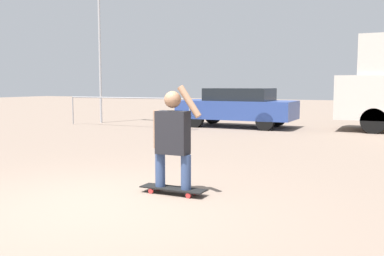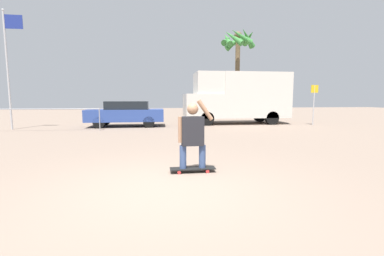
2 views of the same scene
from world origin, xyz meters
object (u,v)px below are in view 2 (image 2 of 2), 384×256
Objects in this scene: parked_car_blue at (126,113)px; street_sign at (314,99)px; flagpole at (9,61)px; palm_tree_near_van at (238,46)px; person_skateboarder at (193,132)px; camper_van at (238,96)px; skateboard at (193,169)px.

parked_car_blue is 10.81m from street_sign.
street_sign is (16.21, -0.02, -1.86)m from flagpole.
palm_tree_near_van reaches higher than flagpole.
camper_van is (4.27, 10.23, 0.84)m from person_skateboarder.
palm_tree_near_van is 15.90m from flagpole.
skateboard is at bearing -48.00° from flagpole.
camper_van is (4.27, 10.23, 1.61)m from skateboard.
street_sign is at bearing -20.42° from camper_van.
street_sign is at bearing -0.08° from flagpole.
palm_tree_near_van reaches higher than person_skateboarder.
flagpole is (-12.13, -1.49, 1.68)m from camper_van.
skateboard is at bearing -75.69° from parked_car_blue.
person_skateboarder is 12.08m from street_sign.
camper_van is 1.09× the size of flagpole.
skateboard is 0.13× the size of palm_tree_near_van.
palm_tree_near_van is (6.02, 16.06, 5.07)m from person_skateboarder.
street_sign reaches higher than person_skateboarder.
parked_car_blue is 6.09m from flagpole.
flagpole is (-13.88, -7.33, -2.55)m from palm_tree_near_van.
flagpole is at bearing 132.00° from skateboard.
parked_car_blue is at bearing 7.62° from flagpole.
palm_tree_near_van is at bearing 38.04° from parked_car_blue.
person_skateboarder is at bearing -75.70° from parked_car_blue.
palm_tree_near_van reaches higher than street_sign.
parked_car_blue is 0.71× the size of flagpole.
parked_car_blue is at bearing 104.30° from person_skateboarder.
palm_tree_near_van is at bearing 69.47° from skateboard.
flagpole is 16.32m from street_sign.
person_skateboarder is 9.77m from parked_car_blue.
camper_van is at bearing 159.58° from street_sign.
skateboard is 12.21m from flagpole.
parked_car_blue reaches higher than skateboard.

